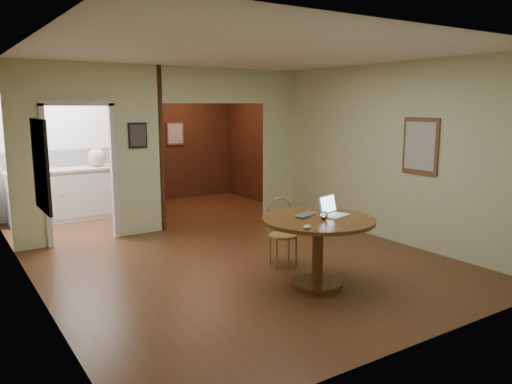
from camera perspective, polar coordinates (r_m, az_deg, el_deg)
floor at (r=6.49m, az=-0.08°, el=-8.73°), size 5.00×5.00×0.00m
room_shell at (r=8.78m, az=-13.87°, el=4.50°), size 5.20×7.50×5.00m
dining_table at (r=5.78m, az=7.10°, el=-5.00°), size 1.29×1.29×0.81m
chair at (r=6.56m, az=2.95°, el=-4.09°), size 0.46×0.46×0.88m
open_laptop at (r=5.89m, az=8.65°, el=-2.04°), size 0.37×0.36×0.23m
closed_laptop at (r=5.79m, az=6.10°, el=-2.68°), size 0.39×0.33×0.03m
mouse at (r=5.23m, az=5.87°, el=-3.98°), size 0.11×0.07×0.04m
wine_glass at (r=5.65m, az=7.78°, el=-2.66°), size 0.09×0.09×0.10m
pen at (r=5.64m, az=9.13°, el=-3.20°), size 0.11×0.08×0.01m
kitchen_cabinet at (r=9.70m, az=-20.76°, el=-0.22°), size 2.06×0.60×0.94m
grocery_bag at (r=9.75m, az=-17.74°, el=3.78°), size 0.40×0.36×0.34m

